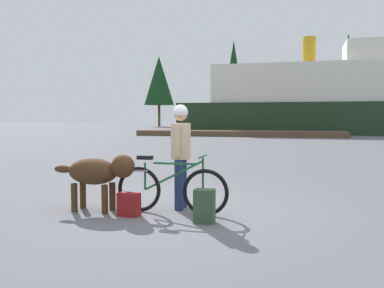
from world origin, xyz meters
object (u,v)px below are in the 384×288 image
object	(u,v)px
bicycle	(171,189)
ferry_boat	(352,100)
handbag_pannier	(129,204)
person_cyclist	(181,147)
dog	(99,172)
backpack	(204,206)

from	to	relation	value
bicycle	ferry_boat	size ratio (longest dim) A/B	0.06
handbag_pannier	ferry_boat	bearing A→B (deg)	78.22
person_cyclist	dog	distance (m)	1.35
bicycle	person_cyclist	xyz separation A→B (m)	(0.05, 0.37, 0.62)
bicycle	backpack	world-z (taller)	bicycle
bicycle	dog	distance (m)	1.17
person_cyclist	ferry_boat	world-z (taller)	ferry_boat
dog	handbag_pannier	distance (m)	0.75
person_cyclist	handbag_pannier	xyz separation A→B (m)	(-0.61, -0.68, -0.83)
backpack	handbag_pannier	world-z (taller)	backpack
backpack	ferry_boat	bearing A→B (deg)	80.33
backpack	handbag_pannier	distance (m)	1.19
backpack	handbag_pannier	bearing A→B (deg)	175.04
dog	ferry_boat	size ratio (longest dim) A/B	0.05
ferry_boat	handbag_pannier	bearing A→B (deg)	-101.78
bicycle	handbag_pannier	distance (m)	0.67
backpack	handbag_pannier	size ratio (longest dim) A/B	1.36
person_cyclist	dog	bearing A→B (deg)	-157.42
bicycle	backpack	bearing A→B (deg)	-33.01
handbag_pannier	ferry_boat	size ratio (longest dim) A/B	0.01
dog	handbag_pannier	size ratio (longest dim) A/B	3.95
backpack	ferry_boat	size ratio (longest dim) A/B	0.02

